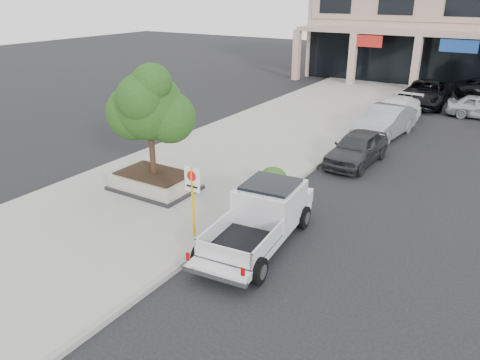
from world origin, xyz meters
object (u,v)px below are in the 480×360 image
(pickup_truck, at_px, (257,220))
(curb_car_c, at_px, (394,111))
(curb_car_a, at_px, (357,148))
(curb_car_b, at_px, (384,122))
(curb_car_d, at_px, (426,93))
(planter, at_px, (154,181))
(planter_tree, at_px, (155,106))
(no_parking_sign, at_px, (193,192))

(pickup_truck, height_order, curb_car_c, pickup_truck)
(pickup_truck, relative_size, curb_car_a, 1.26)
(pickup_truck, distance_m, curb_car_a, 8.76)
(curb_car_b, xyz_separation_m, curb_car_c, (-0.26, 2.91, -0.07))
(curb_car_b, xyz_separation_m, curb_car_d, (0.20, 8.95, 0.02))
(curb_car_b, bearing_deg, planter, -107.32)
(planter, relative_size, planter_tree, 0.80)
(pickup_truck, relative_size, curb_car_c, 1.05)
(planter, distance_m, planter_tree, 2.95)
(no_parking_sign, relative_size, curb_car_c, 0.44)
(planter, distance_m, no_parking_sign, 4.31)
(planter, bearing_deg, curb_car_b, 66.31)
(planter_tree, relative_size, curb_car_c, 0.77)
(curb_car_c, bearing_deg, planter_tree, -104.96)
(no_parking_sign, relative_size, curb_car_a, 0.53)
(pickup_truck, bearing_deg, curb_car_c, 85.63)
(planter, height_order, curb_car_a, curb_car_a)
(curb_car_b, bearing_deg, curb_car_d, 95.07)
(planter_tree, bearing_deg, curb_car_d, 75.55)
(curb_car_b, height_order, curb_car_c, curb_car_b)
(curb_car_b, bearing_deg, curb_car_c, 101.48)
(no_parking_sign, height_order, pickup_truck, no_parking_sign)
(pickup_truck, xyz_separation_m, curb_car_d, (0.15, 22.49, -0.02))
(curb_car_b, height_order, curb_car_d, curb_car_d)
(planter, relative_size, curb_car_a, 0.74)
(curb_car_d, bearing_deg, curb_car_a, -91.27)
(curb_car_a, bearing_deg, planter_tree, -123.45)
(planter, distance_m, curb_car_a, 9.18)
(curb_car_a, bearing_deg, curb_car_b, 95.03)
(curb_car_c, bearing_deg, pickup_truck, -85.55)
(pickup_truck, xyz_separation_m, curb_car_a, (0.10, 8.75, -0.12))
(planter_tree, bearing_deg, curb_car_b, 66.58)
(curb_car_b, bearing_deg, curb_car_a, -81.76)
(planter, distance_m, pickup_truck, 5.57)
(curb_car_a, height_order, curb_car_b, curb_car_b)
(curb_car_b, bearing_deg, no_parking_sign, -90.71)
(curb_car_c, distance_m, curb_car_d, 6.06)
(no_parking_sign, bearing_deg, pickup_truck, 22.33)
(no_parking_sign, bearing_deg, planter, 148.86)
(planter_tree, distance_m, curb_car_d, 21.78)
(planter_tree, distance_m, curb_car_b, 13.32)
(planter, bearing_deg, pickup_truck, -14.53)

